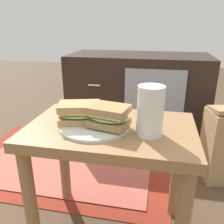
# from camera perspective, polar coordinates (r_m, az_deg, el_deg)

# --- Properties ---
(side_table) EXTENTS (0.56, 0.36, 0.46)m
(side_table) POSITION_cam_1_polar(r_m,az_deg,el_deg) (0.83, -0.30, -9.05)
(side_table) COLOR olive
(side_table) RESTS_ON ground
(tv_cabinet) EXTENTS (0.96, 0.46, 0.58)m
(tv_cabinet) POSITION_cam_1_polar(r_m,az_deg,el_deg) (1.73, 6.33, 4.10)
(tv_cabinet) COLOR black
(tv_cabinet) RESTS_ON ground
(area_rug) EXTENTS (1.19, 0.80, 0.01)m
(area_rug) POSITION_cam_1_polar(r_m,az_deg,el_deg) (1.48, -10.29, -11.31)
(area_rug) COLOR maroon
(area_rug) RESTS_ON ground
(plate) EXTENTS (0.23, 0.23, 0.01)m
(plate) POSITION_cam_1_polar(r_m,az_deg,el_deg) (0.78, -4.28, -3.28)
(plate) COLOR silver
(plate) RESTS_ON side_table
(sandwich_front) EXTENTS (0.17, 0.13, 0.07)m
(sandwich_front) POSITION_cam_1_polar(r_m,az_deg,el_deg) (0.79, -7.83, -0.16)
(sandwich_front) COLOR tan
(sandwich_front) RESTS_ON plate
(sandwich_back) EXTENTS (0.15, 0.12, 0.07)m
(sandwich_back) POSITION_cam_1_polar(r_m,az_deg,el_deg) (0.75, -0.66, -0.95)
(sandwich_back) COLOR #9E7A4C
(sandwich_back) RESTS_ON plate
(beer_glass) EXTENTS (0.08, 0.08, 0.15)m
(beer_glass) POSITION_cam_1_polar(r_m,az_deg,el_deg) (0.71, 9.20, -0.11)
(beer_glass) COLOR silver
(beer_glass) RESTS_ON side_table
(paper_bag) EXTENTS (0.22, 0.20, 0.41)m
(paper_bag) POSITION_cam_1_polar(r_m,az_deg,el_deg) (1.36, 25.44, -7.10)
(paper_bag) COLOR tan
(paper_bag) RESTS_ON ground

